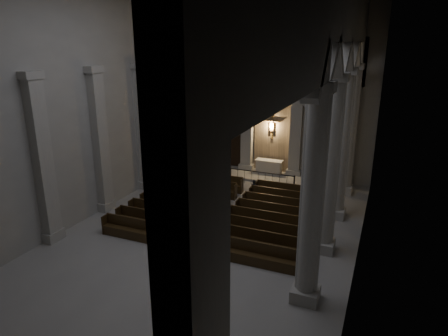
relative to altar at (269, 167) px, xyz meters
name	(u,v)px	position (x,y,z in m)	size (l,w,h in m)	color
room	(198,81)	(-0.06, -11.09, 6.96)	(24.00, 24.10, 12.00)	gray
sanctuary_wall	(273,81)	(-0.06, 0.45, 5.97)	(14.00, 0.77, 12.00)	#A9A79E
right_arcade	(337,78)	(5.44, -9.76, 7.18)	(1.00, 24.00, 12.00)	#A9A79E
left_pilasters	(123,136)	(-6.81, -7.59, 3.27)	(0.60, 13.00, 8.03)	#A9A79E
sanctuary_step	(266,176)	(-0.06, -0.49, -0.57)	(8.50, 2.60, 0.15)	#A9A79E
altar	(269,167)	(0.00, 0.00, 0.00)	(1.93, 0.77, 0.98)	beige
altar_rail	(258,176)	(-0.06, -2.31, 0.01)	(4.98, 0.09, 0.98)	black
candle_stand_left	(225,175)	(-2.49, -2.21, -0.28)	(0.22, 0.22, 1.32)	#AB8C34
candle_stand_right	(308,184)	(3.24, -1.96, -0.21)	(0.27, 0.27, 1.59)	#AB8C34
pews	(226,213)	(-0.06, -8.04, -0.32)	(9.89, 8.29, 1.00)	black
worshipper	(254,190)	(0.52, -4.94, -0.01)	(0.46, 0.30, 1.26)	black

